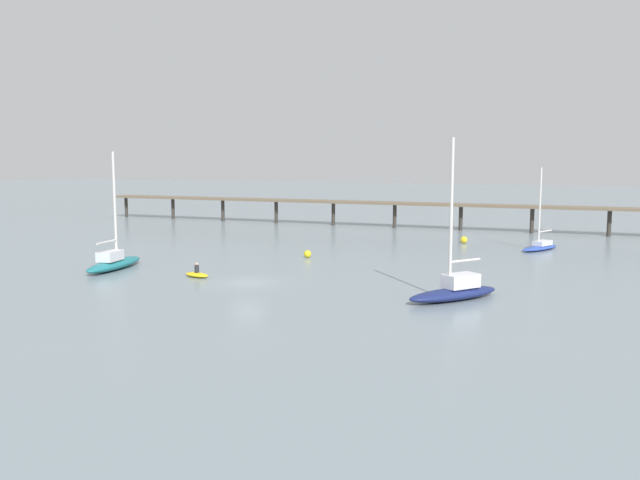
% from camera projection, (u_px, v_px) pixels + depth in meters
% --- Properties ---
extents(ground_plane, '(400.00, 400.00, 0.00)m').
position_uv_depth(ground_plane, '(248.00, 283.00, 49.17)').
color(ground_plane, gray).
extents(pier, '(89.73, 4.86, 6.89)m').
position_uv_depth(pier, '(518.00, 201.00, 82.08)').
color(pier, brown).
rests_on(pier, ground_plane).
extents(sailboat_navy, '(5.95, 6.87, 10.51)m').
position_uv_depth(sailboat_navy, '(455.00, 289.00, 43.14)').
color(sailboat_navy, navy).
rests_on(sailboat_navy, ground_plane).
extents(sailboat_blue, '(4.13, 6.19, 8.30)m').
position_uv_depth(sailboat_blue, '(540.00, 245.00, 66.79)').
color(sailboat_blue, '#2D4CB7').
rests_on(sailboat_blue, ground_plane).
extents(sailboat_teal, '(2.88, 7.91, 9.75)m').
position_uv_depth(sailboat_teal, '(114.00, 261.00, 55.01)').
color(sailboat_teal, '#1E727A').
rests_on(sailboat_teal, ground_plane).
extents(dinghy_yellow, '(2.51, 1.65, 1.14)m').
position_uv_depth(dinghy_yellow, '(197.00, 274.00, 51.51)').
color(dinghy_yellow, yellow).
rests_on(dinghy_yellow, ground_plane).
extents(mooring_buoy_outer, '(0.70, 0.70, 0.70)m').
position_uv_depth(mooring_buoy_outer, '(308.00, 254.00, 61.58)').
color(mooring_buoy_outer, yellow).
rests_on(mooring_buoy_outer, ground_plane).
extents(mooring_buoy_inner, '(0.75, 0.75, 0.75)m').
position_uv_depth(mooring_buoy_inner, '(464.00, 240.00, 72.14)').
color(mooring_buoy_inner, yellow).
rests_on(mooring_buoy_inner, ground_plane).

